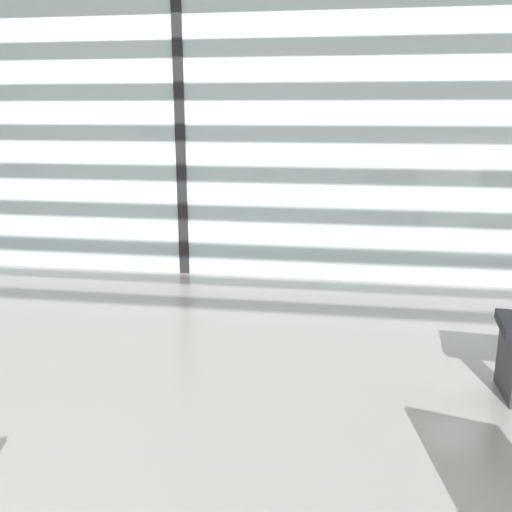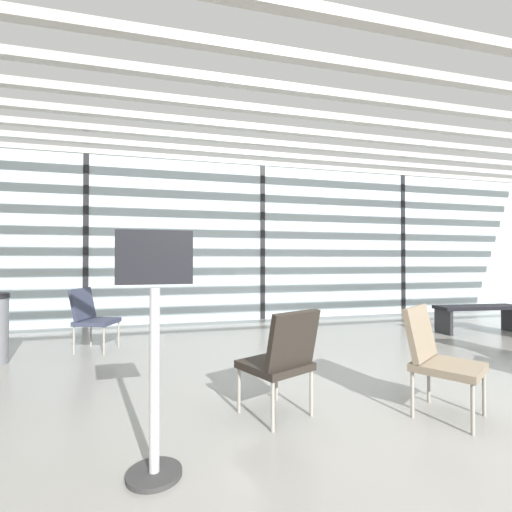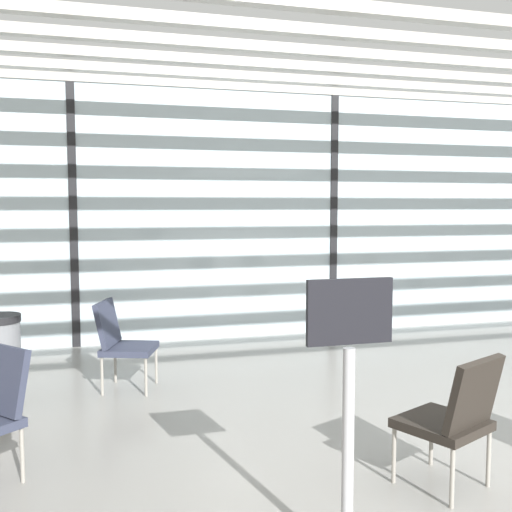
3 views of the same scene
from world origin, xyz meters
name	(u,v)px [view 2 (image 2 of 3)]	position (x,y,z in m)	size (l,w,h in m)	color
ground_plane	(452,434)	(0.00, 0.00, 0.00)	(60.00, 60.00, 0.00)	gray
glass_curtain_wall	(262,242)	(0.00, 5.20, 1.66)	(14.00, 0.08, 3.31)	silver
window_mullion_0	(86,240)	(-3.50, 5.20, 1.66)	(0.10, 0.12, 3.31)	black
window_mullion_1	(262,242)	(0.00, 5.20, 1.66)	(0.10, 0.12, 3.31)	black
window_mullion_2	(402,244)	(3.50, 5.20, 1.66)	(0.10, 0.12, 3.31)	black
ceiling_slats	(331,94)	(0.00, 1.90, 3.36)	(13.72, 6.72, 0.10)	#B7B2A8
parked_airplane	(235,237)	(0.58, 11.35, 2.16)	(11.60, 4.31, 4.31)	silver
lounge_chair_3	(91,315)	(-3.03, 3.23, 0.49)	(0.65, 0.62, 0.87)	#33384C
lounge_chair_4	(436,353)	(0.15, 0.31, 0.49)	(0.69, 0.70, 0.87)	#7F705B
lounge_chair_6	(282,356)	(-1.11, 0.56, 0.49)	(0.66, 0.68, 0.87)	#28231E
waiting_bench	(478,312)	(3.28, 2.87, 0.36)	(1.53, 0.54, 0.47)	black
info_sign	(155,360)	(-2.08, 0.01, 0.68)	(0.44, 0.32, 1.44)	#333333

